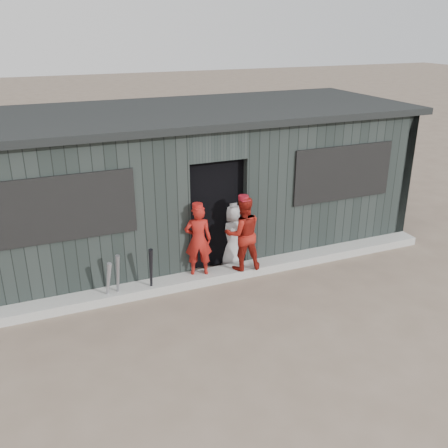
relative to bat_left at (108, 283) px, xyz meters
name	(u,v)px	position (x,y,z in m)	size (l,w,h in m)	color
ground	(273,334)	(1.96, -1.70, -0.38)	(80.00, 80.00, 0.00)	brown
curb	(224,274)	(1.96, 0.12, -0.30)	(8.00, 0.36, 0.15)	#A6A7A1
bat_left	(108,283)	(0.00, 0.00, 0.00)	(0.07, 0.07, 0.76)	#9A9AA2
bat_mid	(118,278)	(0.16, 0.04, 0.03)	(0.07, 0.07, 0.82)	gray
bat_right	(151,272)	(0.68, 0.01, 0.05)	(0.07, 0.07, 0.85)	black
player_red_left	(198,240)	(1.53, 0.17, 0.38)	(0.44, 0.29, 1.22)	#A11A13
player_red_right	(243,233)	(2.29, 0.07, 0.41)	(0.62, 0.49, 1.28)	maroon
player_grey_back	(232,235)	(2.28, 0.50, 0.21)	(0.58, 0.38, 1.18)	#BDBDBD
dugout	(190,179)	(1.96, 1.81, 0.91)	(8.30, 3.30, 2.62)	black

